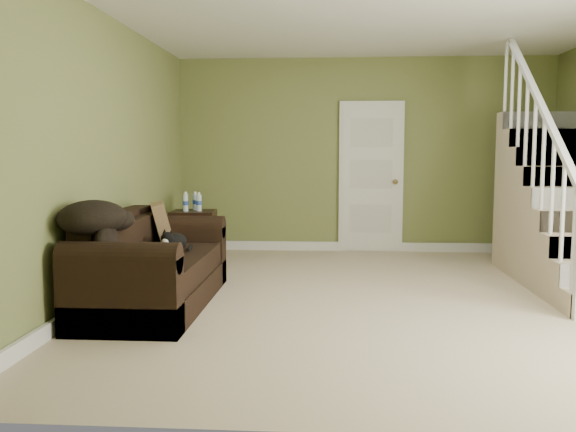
# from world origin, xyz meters

# --- Properties ---
(floor) EXTENTS (5.00, 5.50, 0.01)m
(floor) POSITION_xyz_m (0.00, 0.00, 0.00)
(floor) COLOR tan
(floor) RESTS_ON ground
(ceiling) EXTENTS (5.00, 5.50, 0.01)m
(ceiling) POSITION_xyz_m (0.00, 0.00, 2.60)
(ceiling) COLOR white
(ceiling) RESTS_ON wall_back
(wall_back) EXTENTS (5.00, 0.04, 2.60)m
(wall_back) POSITION_xyz_m (0.00, 2.75, 1.30)
(wall_back) COLOR olive
(wall_back) RESTS_ON floor
(wall_front) EXTENTS (5.00, 0.04, 2.60)m
(wall_front) POSITION_xyz_m (0.00, -2.75, 1.30)
(wall_front) COLOR olive
(wall_front) RESTS_ON floor
(wall_left) EXTENTS (0.04, 5.50, 2.60)m
(wall_left) POSITION_xyz_m (-2.50, 0.00, 1.30)
(wall_left) COLOR olive
(wall_left) RESTS_ON floor
(baseboard_back) EXTENTS (5.00, 0.04, 0.12)m
(baseboard_back) POSITION_xyz_m (0.00, 2.72, 0.06)
(baseboard_back) COLOR white
(baseboard_back) RESTS_ON floor
(baseboard_left) EXTENTS (0.04, 5.50, 0.12)m
(baseboard_left) POSITION_xyz_m (-2.47, 0.00, 0.06)
(baseboard_left) COLOR white
(baseboard_left) RESTS_ON floor
(door) EXTENTS (0.86, 0.12, 2.02)m
(door) POSITION_xyz_m (0.10, 2.71, 1.01)
(door) COLOR white
(door) RESTS_ON floor
(staircase) EXTENTS (1.00, 2.51, 2.82)m
(staircase) POSITION_xyz_m (1.99, 0.97, 0.64)
(staircase) COLOR tan
(staircase) RESTS_ON floor
(sofa) EXTENTS (0.89, 2.06, 0.82)m
(sofa) POSITION_xyz_m (-2.02, -0.38, 0.31)
(sofa) COLOR black
(sofa) RESTS_ON floor
(side_table) EXTENTS (0.56, 0.56, 0.86)m
(side_table) POSITION_xyz_m (-2.12, 1.78, 0.32)
(side_table) COLOR black
(side_table) RESTS_ON floor
(cat) EXTENTS (0.23, 0.48, 0.23)m
(cat) POSITION_xyz_m (-1.85, -0.18, 0.53)
(cat) COLOR black
(cat) RESTS_ON sofa
(banana) EXTENTS (0.18, 0.21, 0.06)m
(banana) POSITION_xyz_m (-1.73, -0.66, 0.47)
(banana) COLOR gold
(banana) RESTS_ON sofa
(throw_pillow) EXTENTS (0.37, 0.53, 0.49)m
(throw_pillow) POSITION_xyz_m (-2.06, 0.20, 0.62)
(throw_pillow) COLOR #533821
(throw_pillow) RESTS_ON sofa
(throw_blanket) EXTENTS (0.53, 0.68, 0.27)m
(throw_blanket) POSITION_xyz_m (-2.27, -1.02, 0.84)
(throw_blanket) COLOR black
(throw_blanket) RESTS_ON sofa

